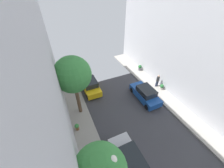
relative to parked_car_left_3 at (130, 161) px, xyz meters
name	(u,v)px	position (x,y,z in m)	size (l,w,h in m)	color
parked_car_left_3	(130,161)	(0.00, 0.00, 0.00)	(1.78, 4.20, 1.57)	silver
parked_car_left_4	(90,85)	(0.00, 9.91, 0.00)	(1.78, 4.20, 1.57)	gold
parked_car_right_2	(145,94)	(5.40, 5.65, 0.00)	(1.78, 4.20, 1.57)	#194799
pedestrian	(158,80)	(8.10, 6.81, 0.35)	(0.40, 0.36, 1.72)	#2D334C
street_tree_0	(73,75)	(-2.09, 6.74, 4.12)	(3.26, 3.26, 6.35)	brown
potted_plant_0	(140,67)	(8.29, 11.06, -0.09)	(0.54, 0.54, 0.88)	slate
potted_plant_3	(162,86)	(8.28, 6.06, -0.17)	(0.49, 0.49, 0.72)	#B2A899
potted_plant_4	(77,127)	(-2.90, 4.69, -0.19)	(0.41, 0.41, 0.70)	brown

